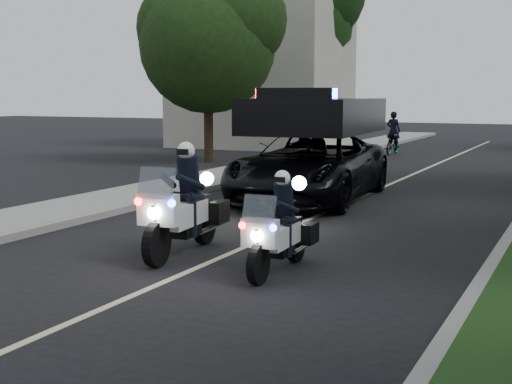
# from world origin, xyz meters

# --- Properties ---
(ground) EXTENTS (120.00, 120.00, 0.00)m
(ground) POSITION_xyz_m (0.00, 0.00, 0.00)
(ground) COLOR black
(ground) RESTS_ON ground
(curb_left) EXTENTS (0.20, 60.00, 0.15)m
(curb_left) POSITION_xyz_m (-4.10, 10.00, 0.07)
(curb_left) COLOR gray
(curb_left) RESTS_ON ground
(sidewalk_left) EXTENTS (2.00, 60.00, 0.16)m
(sidewalk_left) POSITION_xyz_m (-5.20, 10.00, 0.08)
(sidewalk_left) COLOR gray
(sidewalk_left) RESTS_ON ground
(building_far) EXTENTS (8.00, 6.00, 7.00)m
(building_far) POSITION_xyz_m (-10.00, 26.00, 3.50)
(building_far) COLOR #A8A396
(building_far) RESTS_ON ground
(lane_marking) EXTENTS (0.12, 50.00, 0.01)m
(lane_marking) POSITION_xyz_m (0.00, 10.00, 0.00)
(lane_marking) COLOR #BFB78C
(lane_marking) RESTS_ON ground
(police_moto_left) EXTENTS (0.99, 2.26, 1.87)m
(police_moto_left) POSITION_xyz_m (-0.69, 3.26, 0.00)
(police_moto_left) COLOR silver
(police_moto_left) RESTS_ON ground
(police_moto_right) EXTENTS (0.68, 1.81, 1.53)m
(police_moto_right) POSITION_xyz_m (1.22, 2.86, 0.00)
(police_moto_right) COLOR silver
(police_moto_right) RESTS_ON ground
(police_suv) EXTENTS (3.24, 6.32, 2.99)m
(police_suv) POSITION_xyz_m (-1.00, 9.80, 0.00)
(police_suv) COLOR black
(police_suv) RESTS_ON ground
(bicycle) EXTENTS (0.64, 1.75, 0.91)m
(bicycle) POSITION_xyz_m (-2.67, 24.14, 0.00)
(bicycle) COLOR black
(bicycle) RESTS_ON ground
(cyclist) EXTENTS (0.66, 0.48, 1.70)m
(cyclist) POSITION_xyz_m (-2.67, 24.14, 0.00)
(cyclist) COLOR black
(cyclist) RESTS_ON ground
(tree_left_near) EXTENTS (5.71, 5.71, 8.79)m
(tree_left_near) POSITION_xyz_m (-8.27, 17.49, 0.00)
(tree_left_near) COLOR #1B3511
(tree_left_near) RESTS_ON ground
(tree_left_far) EXTENTS (8.51, 8.51, 12.49)m
(tree_left_far) POSITION_xyz_m (-9.39, 26.86, 0.00)
(tree_left_far) COLOR black
(tree_left_far) RESTS_ON ground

